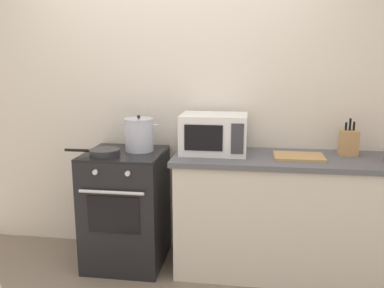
{
  "coord_description": "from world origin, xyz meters",
  "views": [
    {
      "loc": [
        0.61,
        -2.38,
        1.64
      ],
      "look_at": [
        0.18,
        0.6,
        1.0
      ],
      "focal_mm": 38.02,
      "sensor_mm": 36.0,
      "label": 1
    }
  ],
  "objects_px": {
    "microwave": "(214,134)",
    "stove": "(126,208)",
    "knife_block": "(349,142)",
    "frying_pan": "(104,152)",
    "cutting_board": "(299,157)",
    "stock_pot": "(139,135)"
  },
  "relations": [
    {
      "from": "microwave",
      "to": "stove",
      "type": "bearing_deg",
      "value": -173.48
    },
    {
      "from": "microwave",
      "to": "knife_block",
      "type": "xyz_separation_m",
      "value": [
        1.01,
        0.06,
        -0.05
      ]
    },
    {
      "from": "frying_pan",
      "to": "microwave",
      "type": "xyz_separation_m",
      "value": [
        0.81,
        0.22,
        0.12
      ]
    },
    {
      "from": "microwave",
      "to": "cutting_board",
      "type": "xyz_separation_m",
      "value": [
        0.63,
        -0.08,
        -0.14
      ]
    },
    {
      "from": "stock_pot",
      "to": "microwave",
      "type": "relative_size",
      "value": 0.62
    },
    {
      "from": "cutting_board",
      "to": "knife_block",
      "type": "height_order",
      "value": "knife_block"
    },
    {
      "from": "stove",
      "to": "cutting_board",
      "type": "xyz_separation_m",
      "value": [
        1.33,
        0.0,
        0.47
      ]
    },
    {
      "from": "stock_pot",
      "to": "microwave",
      "type": "bearing_deg",
      "value": 1.81
    },
    {
      "from": "cutting_board",
      "to": "frying_pan",
      "type": "bearing_deg",
      "value": -174.48
    },
    {
      "from": "stove",
      "to": "microwave",
      "type": "height_order",
      "value": "microwave"
    },
    {
      "from": "microwave",
      "to": "cutting_board",
      "type": "bearing_deg",
      "value": -7.02
    },
    {
      "from": "stock_pot",
      "to": "cutting_board",
      "type": "bearing_deg",
      "value": -2.79
    },
    {
      "from": "microwave",
      "to": "knife_block",
      "type": "bearing_deg",
      "value": 3.52
    },
    {
      "from": "stock_pot",
      "to": "microwave",
      "type": "xyz_separation_m",
      "value": [
        0.59,
        0.02,
        0.02
      ]
    },
    {
      "from": "stove",
      "to": "stock_pot",
      "type": "xyz_separation_m",
      "value": [
        0.11,
        0.06,
        0.59
      ]
    },
    {
      "from": "stock_pot",
      "to": "knife_block",
      "type": "height_order",
      "value": "stock_pot"
    },
    {
      "from": "stove",
      "to": "cutting_board",
      "type": "bearing_deg",
      "value": 0.05
    },
    {
      "from": "stock_pot",
      "to": "frying_pan",
      "type": "relative_size",
      "value": 0.73
    },
    {
      "from": "frying_pan",
      "to": "knife_block",
      "type": "xyz_separation_m",
      "value": [
        1.82,
        0.28,
        0.07
      ]
    },
    {
      "from": "cutting_board",
      "to": "knife_block",
      "type": "distance_m",
      "value": 0.41
    },
    {
      "from": "stove",
      "to": "frying_pan",
      "type": "height_order",
      "value": "frying_pan"
    },
    {
      "from": "knife_block",
      "to": "frying_pan",
      "type": "bearing_deg",
      "value": -171.25
    }
  ]
}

